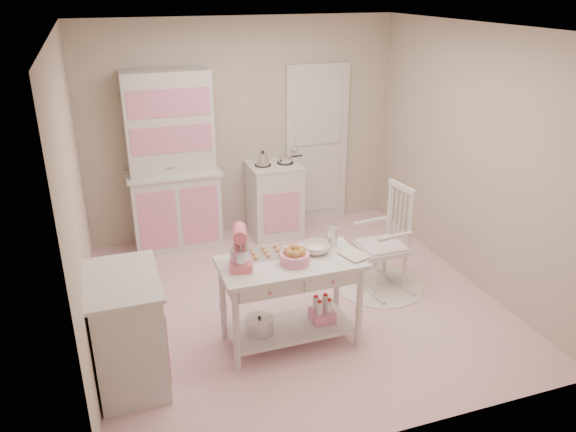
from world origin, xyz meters
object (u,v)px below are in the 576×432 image
object	(u,v)px
base_cabinet	(128,330)
stove	(274,200)
hutch	(172,163)
bread_basket	(295,258)
stand_mixer	(240,249)
rocking_chair	(382,238)
work_table	(290,302)

from	to	relation	value
base_cabinet	stove	bearing A→B (deg)	50.19
base_cabinet	hutch	bearing A→B (deg)	72.92
hutch	bread_basket	size ratio (longest dim) A/B	8.32
hutch	stove	bearing A→B (deg)	-2.39
base_cabinet	bread_basket	distance (m)	1.43
base_cabinet	stand_mixer	size ratio (longest dim) A/B	2.71
stove	stand_mixer	xyz separation A→B (m)	(-0.99, -2.22, 0.51)
hutch	rocking_chair	bearing A→B (deg)	-42.34
stove	rocking_chair	bearing A→B (deg)	-68.75
hutch	work_table	bearing A→B (deg)	-74.58
stove	work_table	xyz separation A→B (m)	(-0.57, -2.24, -0.06)
bread_basket	rocking_chair	bearing A→B (deg)	29.59
hutch	rocking_chair	distance (m)	2.52
stand_mixer	bread_basket	bearing A→B (deg)	3.98
bread_basket	work_table	bearing A→B (deg)	111.80
stove	base_cabinet	xyz separation A→B (m)	(-1.92, -2.31, 0.00)
rocking_chair	stand_mixer	bearing A→B (deg)	-166.96
work_table	base_cabinet	bearing A→B (deg)	-176.88
rocking_chair	stand_mixer	size ratio (longest dim) A/B	3.24
stove	rocking_chair	distance (m)	1.74
base_cabinet	rocking_chair	distance (m)	2.65
stove	stand_mixer	world-z (taller)	stand_mixer
hutch	rocking_chair	xyz separation A→B (m)	(1.83, -1.67, -0.49)
hutch	work_table	size ratio (longest dim) A/B	1.73
base_cabinet	stand_mixer	world-z (taller)	stand_mixer
stove	base_cabinet	world-z (taller)	same
work_table	bread_basket	distance (m)	0.45
rocking_chair	stand_mixer	xyz separation A→B (m)	(-1.62, -0.60, 0.42)
base_cabinet	rocking_chair	world-z (taller)	rocking_chair
stove	bread_basket	size ratio (longest dim) A/B	3.68
stand_mixer	work_table	bearing A→B (deg)	10.29
hutch	base_cabinet	distance (m)	2.54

